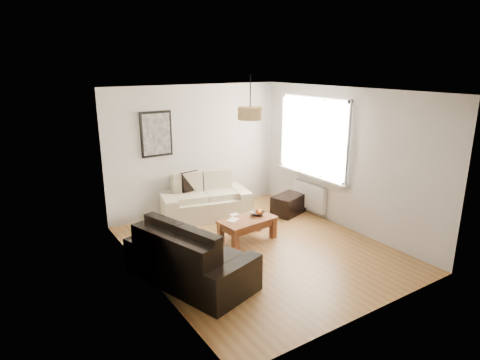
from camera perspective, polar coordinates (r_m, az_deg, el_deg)
floor at (r=6.95m, az=2.72°, el=-9.52°), size 4.50×4.50×0.00m
ceiling at (r=6.28m, az=3.04°, el=12.41°), size 3.80×4.50×0.00m
wall_back at (r=8.37m, az=-6.16°, el=4.28°), size 3.80×0.04×2.60m
wall_front at (r=4.93m, az=18.33°, el=-4.93°), size 3.80×0.04×2.60m
wall_left at (r=5.64m, az=-13.03°, el=-1.89°), size 0.04×4.50×2.60m
wall_right at (r=7.73m, az=14.42°, el=2.87°), size 0.04×4.50×2.60m
window_bay at (r=8.19m, az=10.28°, el=5.99°), size 0.14×1.90×1.60m
radiator at (r=8.46m, az=9.67°, el=-2.19°), size 0.10×0.90×0.52m
poster at (r=7.93m, az=-11.66°, el=6.33°), size 0.62×0.04×0.87m
pendant_shade at (r=6.56m, az=1.44°, el=9.34°), size 0.40×0.40×0.20m
loveseat_cream at (r=8.16m, az=-4.98°, el=-2.37°), size 1.87×1.29×0.85m
sofa_leather at (r=5.87m, az=-7.01°, el=-10.29°), size 1.43×2.06×0.81m
coffee_table at (r=7.15m, az=1.04°, el=-6.96°), size 1.03×0.63×0.40m
ottoman at (r=8.43m, az=6.81°, el=-3.44°), size 0.80×0.64×0.40m
cushion_left at (r=8.15m, az=-7.07°, el=-0.19°), size 0.41×0.18×0.39m
cushion_right at (r=8.38m, az=-3.96°, el=0.26°), size 0.39×0.18×0.37m
fruit_bowl at (r=7.24m, az=2.53°, el=-4.72°), size 0.31×0.31×0.06m
orange_a at (r=7.26m, az=2.72°, el=-4.59°), size 0.09×0.09×0.08m
orange_b at (r=7.34m, az=2.76°, el=-4.35°), size 0.09×0.09×0.08m
orange_c at (r=7.25m, az=2.61°, el=-4.61°), size 0.10×0.10×0.08m
papers at (r=7.03m, az=-0.98°, el=-5.59°), size 0.26×0.23×0.01m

